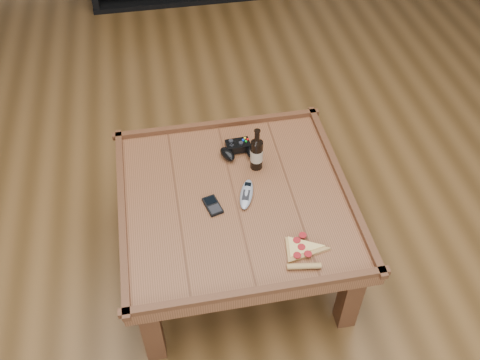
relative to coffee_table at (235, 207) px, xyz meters
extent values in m
plane|color=#4D3216|center=(0.00, 0.00, -0.39)|extent=(6.00, 6.00, 0.00)
cube|color=#573118|center=(0.00, 0.00, 0.03)|extent=(1.00, 1.00, 0.06)
cube|color=#421E11|center=(-0.42, -0.42, -0.20)|extent=(0.08, 0.08, 0.39)
cube|color=#421E11|center=(0.42, -0.42, -0.20)|extent=(0.08, 0.08, 0.39)
cube|color=#421E11|center=(-0.42, 0.42, -0.20)|extent=(0.08, 0.08, 0.39)
cube|color=#421E11|center=(0.42, 0.42, -0.20)|extent=(0.08, 0.08, 0.39)
cube|color=#421E11|center=(0.00, 0.48, 0.07)|extent=(1.03, 0.03, 0.03)
cube|color=#421E11|center=(0.00, -0.48, 0.07)|extent=(1.03, 0.03, 0.03)
cube|color=#421E11|center=(0.48, 0.00, 0.07)|extent=(0.03, 1.03, 0.03)
cube|color=#421E11|center=(-0.48, 0.00, 0.07)|extent=(0.03, 1.03, 0.03)
cylinder|color=black|center=(0.13, 0.17, 0.13)|extent=(0.06, 0.06, 0.15)
cone|color=black|center=(0.13, 0.17, 0.22)|extent=(0.05, 0.05, 0.03)
cylinder|color=black|center=(0.13, 0.17, 0.25)|extent=(0.02, 0.02, 0.05)
cylinder|color=black|center=(0.13, 0.17, 0.28)|extent=(0.03, 0.03, 0.01)
cylinder|color=#C7B08F|center=(0.13, 0.17, 0.13)|extent=(0.06, 0.06, 0.06)
cube|color=black|center=(0.07, 0.30, 0.09)|extent=(0.12, 0.08, 0.04)
ellipsoid|color=black|center=(0.01, 0.25, 0.08)|extent=(0.09, 0.11, 0.04)
ellipsoid|color=black|center=(0.13, 0.26, 0.08)|extent=(0.08, 0.11, 0.04)
cylinder|color=black|center=(0.04, 0.31, 0.11)|extent=(0.02, 0.02, 0.01)
cylinder|color=black|center=(0.08, 0.29, 0.11)|extent=(0.02, 0.02, 0.01)
cylinder|color=yellow|center=(0.10, 0.32, 0.11)|extent=(0.01, 0.01, 0.01)
cylinder|color=red|center=(0.12, 0.31, 0.11)|extent=(0.01, 0.01, 0.01)
cylinder|color=#0C33CC|center=(0.09, 0.31, 0.11)|extent=(0.01, 0.01, 0.01)
cylinder|color=#0C9919|center=(0.10, 0.30, 0.11)|extent=(0.01, 0.01, 0.01)
cylinder|color=tan|center=(0.20, -0.41, 0.07)|extent=(0.13, 0.04, 0.02)
cylinder|color=maroon|center=(0.18, -0.36, 0.08)|extent=(0.03, 0.03, 0.00)
cylinder|color=maroon|center=(0.23, -0.36, 0.08)|extent=(0.03, 0.03, 0.00)
cylinder|color=maroon|center=(0.21, -0.32, 0.08)|extent=(0.03, 0.03, 0.00)
cylinder|color=maroon|center=(0.20, -0.29, 0.08)|extent=(0.03, 0.03, 0.00)
cylinder|color=maroon|center=(0.23, -0.26, 0.08)|extent=(0.03, 0.03, 0.00)
cube|color=black|center=(-0.10, -0.03, 0.07)|extent=(0.08, 0.12, 0.01)
cube|color=black|center=(-0.11, -0.01, 0.07)|extent=(0.05, 0.05, 0.00)
cube|color=black|center=(-0.10, -0.06, 0.07)|extent=(0.06, 0.06, 0.00)
ellipsoid|color=gray|center=(0.05, 0.00, 0.07)|extent=(0.11, 0.19, 0.03)
cube|color=black|center=(0.07, 0.05, 0.08)|extent=(0.03, 0.03, 0.00)
cube|color=black|center=(0.05, -0.01, 0.08)|extent=(0.05, 0.07, 0.00)
camera|label=1|loc=(-0.26, -1.52, 1.79)|focal=40.00mm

